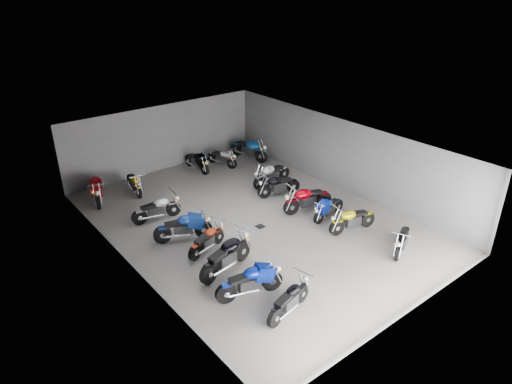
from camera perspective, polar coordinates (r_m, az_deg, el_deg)
ground at (r=17.97m, az=-0.48°, el=-3.72°), size 14.00×14.00×0.00m
wall_back at (r=22.79m, az=-11.51°, el=6.67°), size 10.00×0.10×3.20m
wall_left at (r=15.03m, az=-15.71°, el=-4.10°), size 0.10×14.00×3.20m
wall_right at (r=20.47m, az=10.62°, el=4.56°), size 0.10×14.00×3.20m
ceiling at (r=16.63m, az=-0.52°, el=5.99°), size 10.00×14.00×0.04m
drain_grate at (r=17.63m, az=0.52°, el=-4.33°), size 0.32×0.32×0.01m
motorcycle_left_a at (r=13.32m, az=4.21°, el=-13.28°), size 1.90×0.57×0.84m
motorcycle_left_b at (r=13.86m, az=-0.71°, el=-11.13°), size 2.12×0.70×0.95m
motorcycle_left_c at (r=14.93m, az=-3.70°, el=-7.98°), size 2.32×0.72×1.03m
motorcycle_left_d at (r=16.04m, az=-6.12°, el=-5.97°), size 1.81×0.69×0.82m
motorcycle_left_e at (r=16.76m, az=-9.03°, el=-4.38°), size 2.04×0.98×0.95m
motorcycle_left_f at (r=18.30m, az=-12.28°, el=-2.08°), size 2.00×0.48×0.88m
motorcycle_right_a at (r=16.73m, az=17.80°, el=-5.71°), size 1.77×0.89×0.83m
motorcycle_right_b at (r=17.49m, az=11.91°, el=-3.38°), size 2.03×0.58×0.90m
motorcycle_right_c at (r=18.27m, az=9.03°, el=-1.97°), size 1.84×0.44×0.81m
motorcycle_right_d at (r=18.65m, az=6.41°, el=-0.86°), size 2.22×0.63×0.99m
motorcycle_right_e at (r=19.89m, az=2.82°, el=0.87°), size 2.00×0.62×0.89m
motorcycle_right_f at (r=20.87m, az=1.91°, el=2.25°), size 2.21×0.48×0.97m
motorcycle_back_a at (r=20.52m, az=-19.27°, el=0.46°), size 0.94×2.32×1.06m
motorcycle_back_b at (r=20.85m, az=-14.98°, el=1.10°), size 0.46×1.90×0.84m
motorcycle_back_d at (r=22.62m, az=-7.38°, el=3.82°), size 0.39×2.02×0.89m
motorcycle_back_e at (r=23.08m, az=-4.26°, el=4.34°), size 0.59×1.86×0.83m
motorcycle_back_f at (r=23.82m, az=-0.85°, el=5.40°), size 0.70×2.35×1.04m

